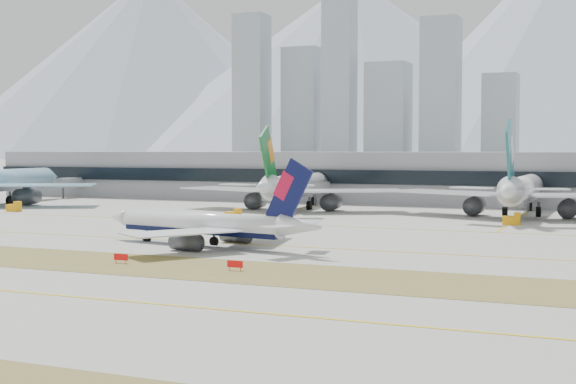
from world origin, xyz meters
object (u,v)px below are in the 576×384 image
at_px(terminal, 417,177).
at_px(widebody_cathay, 521,191).
at_px(taxiing_airliner, 209,225).
at_px(widebody_eva, 295,188).

bearing_deg(terminal, widebody_cathay, -51.42).
height_order(taxiing_airliner, widebody_cathay, widebody_cathay).
bearing_deg(terminal, taxiing_airliner, -91.57).
height_order(taxiing_airliner, widebody_eva, widebody_eva).
bearing_deg(taxiing_airliner, terminal, -81.21).
height_order(widebody_eva, widebody_cathay, widebody_cathay).
height_order(taxiing_airliner, terminal, terminal).
relative_size(taxiing_airliner, terminal, 0.15).
xyz_separation_m(widebody_eva, widebody_cathay, (57.25, 0.45, 0.17)).
distance_m(taxiing_airliner, widebody_eva, 81.64).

